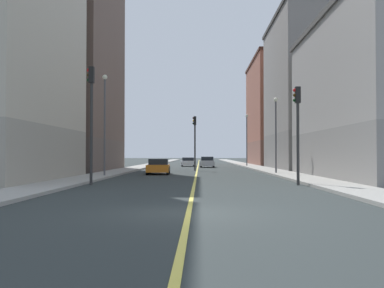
# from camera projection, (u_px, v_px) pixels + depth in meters

# --- Properties ---
(ground_plane) EXTENTS (400.00, 400.00, 0.00)m
(ground_plane) POSITION_uv_depth(u_px,v_px,m) (189.00, 213.00, 13.17)
(ground_plane) COLOR #2C3333
(ground_plane) RESTS_ON ground
(sidewalk_left) EXTENTS (2.57, 168.00, 0.15)m
(sidewalk_left) POSITION_uv_depth(u_px,v_px,m) (252.00, 166.00, 62.02)
(sidewalk_left) COLOR #9E9B93
(sidewalk_left) RESTS_ON ground
(sidewalk_right) EXTENTS (2.57, 168.00, 0.15)m
(sidewalk_right) POSITION_uv_depth(u_px,v_px,m) (144.00, 166.00, 62.29)
(sidewalk_right) COLOR #9E9B93
(sidewalk_right) RESTS_ON ground
(lane_center_stripe) EXTENTS (0.16, 154.00, 0.01)m
(lane_center_stripe) POSITION_uv_depth(u_px,v_px,m) (198.00, 167.00, 62.15)
(lane_center_stripe) COLOR #E5D14C
(lane_center_stripe) RESTS_ON ground
(building_left_mid) EXTENTS (11.60, 17.03, 17.22)m
(building_left_mid) POSITION_uv_depth(u_px,v_px,m) (324.00, 93.00, 51.46)
(building_left_mid) COLOR slate
(building_left_mid) RESTS_ON ground
(building_left_far) EXTENTS (11.60, 19.73, 16.77)m
(building_left_far) POSITION_uv_depth(u_px,v_px,m) (288.00, 113.00, 72.95)
(building_left_far) COLOR brown
(building_left_far) RESTS_ON ground
(building_right_midblock) EXTENTS (11.60, 16.28, 24.16)m
(building_right_midblock) POSITION_uv_depth(u_px,v_px,m) (57.00, 53.00, 46.60)
(building_right_midblock) COLOR brown
(building_right_midblock) RESTS_ON ground
(traffic_light_left_near) EXTENTS (0.40, 0.32, 5.44)m
(traffic_light_left_near) POSITION_uv_depth(u_px,v_px,m) (298.00, 121.00, 25.13)
(traffic_light_left_near) COLOR #2D2D2D
(traffic_light_left_near) RESTS_ON ground
(traffic_light_right_near) EXTENTS (0.40, 0.32, 6.59)m
(traffic_light_right_near) POSITION_uv_depth(u_px,v_px,m) (91.00, 109.00, 25.35)
(traffic_light_right_near) COLOR #2D2D2D
(traffic_light_right_near) RESTS_ON ground
(traffic_light_median_far) EXTENTS (0.40, 0.32, 5.68)m
(traffic_light_median_far) POSITION_uv_depth(u_px,v_px,m) (195.00, 135.00, 47.59)
(traffic_light_median_far) COLOR #2D2D2D
(traffic_light_median_far) RESTS_ON ground
(street_lamp_left_near) EXTENTS (0.36, 0.36, 6.37)m
(street_lamp_left_near) POSITION_uv_depth(u_px,v_px,m) (276.00, 126.00, 38.44)
(street_lamp_left_near) COLOR #4C4C51
(street_lamp_left_near) RESTS_ON ground
(street_lamp_right_near) EXTENTS (0.36, 0.36, 7.46)m
(street_lamp_right_near) POSITION_uv_depth(u_px,v_px,m) (105.00, 115.00, 33.64)
(street_lamp_right_near) COLOR #4C4C51
(street_lamp_right_near) RESTS_ON ground
(street_lamp_left_far) EXTENTS (0.36, 0.36, 7.03)m
(street_lamp_left_far) POSITION_uv_depth(u_px,v_px,m) (247.00, 135.00, 62.45)
(street_lamp_left_far) COLOR #4C4C51
(street_lamp_left_far) RESTS_ON ground
(car_white) EXTENTS (2.02, 4.22, 1.26)m
(car_white) POSITION_uv_depth(u_px,v_px,m) (188.00, 162.00, 64.89)
(car_white) COLOR white
(car_white) RESTS_ON ground
(car_silver) EXTENTS (1.88, 4.22, 1.40)m
(car_silver) POSITION_uv_depth(u_px,v_px,m) (207.00, 162.00, 59.76)
(car_silver) COLOR silver
(car_silver) RESTS_ON ground
(car_orange) EXTENTS (2.05, 4.37, 1.32)m
(car_orange) POSITION_uv_depth(u_px,v_px,m) (159.00, 167.00, 39.03)
(car_orange) COLOR orange
(car_orange) RESTS_ON ground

